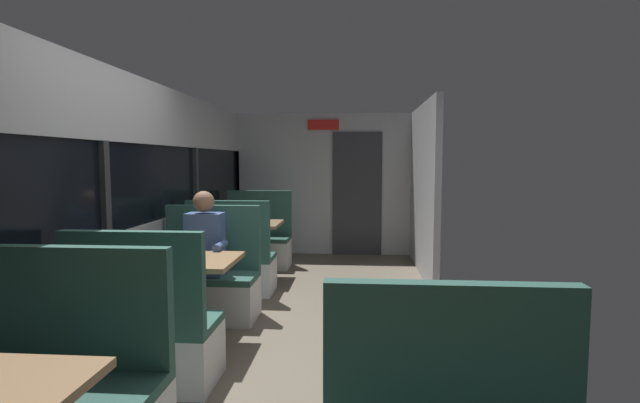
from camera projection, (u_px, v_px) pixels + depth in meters
The scene contains 11 objects.
ground_plane at pixel (286, 359), 3.71m from camera, with size 3.30×9.20×0.02m, color #665B4C.
carriage_window_panel_left at pixel (103, 216), 3.73m from camera, with size 0.09×8.48×2.30m.
carriage_end_bulkhead at pixel (327, 185), 7.77m from camera, with size 2.90×0.11×2.30m.
carriage_aisle_panel_right at pixel (423, 189), 6.48m from camera, with size 0.08×2.40×2.30m, color #B2B2B7.
dining_table_mid_window at pixel (182, 270), 3.91m from camera, with size 0.90×0.70×0.74m.
bench_mid_window_facing_end at pixel (146, 339), 3.24m from camera, with size 0.95×0.50×1.10m.
bench_mid_window_facing_entry at pixel (209, 285), 4.63m from camera, with size 0.95×0.50×1.10m.
dining_table_far_window at pixel (246, 230), 6.18m from camera, with size 0.90×0.70×0.74m.
bench_far_window_facing_end at pixel (232, 265), 5.51m from camera, with size 0.95×0.50×1.10m.
bench_far_window_facing_entry at pixel (257, 244), 6.90m from camera, with size 0.95×0.50×1.10m.
seated_passenger at pixel (206, 266), 4.54m from camera, with size 0.47×0.55×1.26m.
Camera 1 is at (0.54, -3.56, 1.55)m, focal length 26.58 mm.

